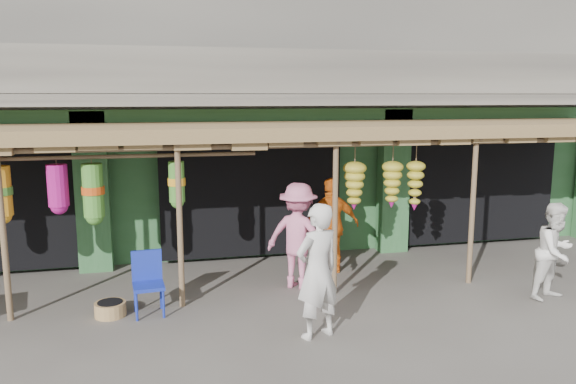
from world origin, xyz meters
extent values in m
plane|color=#514C47|center=(0.00, 0.00, 0.00)|extent=(80.00, 80.00, 0.00)
cube|color=gray|center=(0.00, 5.00, 5.00)|extent=(16.00, 6.00, 4.00)
cube|color=#2D6033|center=(0.00, 5.15, 1.50)|extent=(16.00, 5.70, 3.00)
cube|color=gray|center=(0.00, 1.65, 3.20)|extent=(16.00, 0.90, 0.22)
cube|color=gray|center=(0.00, 1.25, 3.70)|extent=(16.00, 0.10, 0.80)
cube|color=#2D6033|center=(0.00, 2.05, 2.85)|extent=(16.00, 0.35, 0.35)
cube|color=black|center=(0.00, 3.00, 1.35)|extent=(3.60, 2.00, 2.50)
cube|color=black|center=(5.00, 3.00, 1.35)|extent=(3.60, 2.00, 2.50)
cube|color=#2D6033|center=(-3.00, 2.05, 1.50)|extent=(0.60, 0.35, 3.00)
cube|color=#2D6033|center=(3.00, 2.05, 1.50)|extent=(0.60, 0.35, 3.00)
cylinder|color=brown|center=(-4.00, -0.20, 1.30)|extent=(0.09, 0.09, 2.60)
cylinder|color=brown|center=(-1.50, -0.20, 1.30)|extent=(0.09, 0.09, 2.60)
cylinder|color=brown|center=(1.00, -0.20, 1.30)|extent=(0.09, 0.09, 2.60)
cylinder|color=brown|center=(3.50, -0.20, 1.30)|extent=(0.09, 0.09, 2.60)
cylinder|color=brown|center=(-0.25, -0.20, 2.50)|extent=(12.90, 0.08, 0.08)
cylinder|color=brown|center=(-3.00, 0.20, 2.35)|extent=(5.50, 0.06, 0.06)
cube|color=brown|center=(0.00, 0.90, 2.68)|extent=(14.00, 2.70, 0.22)
cylinder|color=#182A9F|center=(-2.18, -0.65, 0.22)|extent=(0.04, 0.04, 0.43)
cylinder|color=#182A9F|center=(-1.79, -0.62, 0.22)|extent=(0.04, 0.04, 0.43)
cylinder|color=#182A9F|center=(-2.21, -0.27, 0.22)|extent=(0.04, 0.04, 0.43)
cylinder|color=#182A9F|center=(-1.82, -0.23, 0.22)|extent=(0.04, 0.04, 0.43)
cube|color=#182A9F|center=(-2.00, -0.44, 0.45)|extent=(0.49, 0.49, 0.05)
cube|color=#182A9F|center=(-2.02, -0.23, 0.71)|extent=(0.45, 0.08, 0.49)
cylinder|color=#A88D4E|center=(-2.57, -0.36, 0.11)|extent=(0.53, 0.53, 0.21)
imported|color=silver|center=(0.26, -1.77, 0.94)|extent=(0.80, 0.67, 1.87)
imported|color=white|center=(4.41, -1.22, 0.80)|extent=(0.93, 0.82, 1.59)
imported|color=orange|center=(1.30, 0.93, 0.89)|extent=(1.05, 0.44, 1.79)
imported|color=pink|center=(0.50, 0.27, 0.91)|extent=(1.35, 1.24, 1.82)
camera|label=1|loc=(-1.78, -8.77, 3.28)|focal=35.00mm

